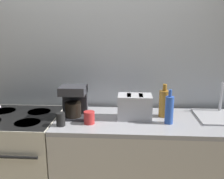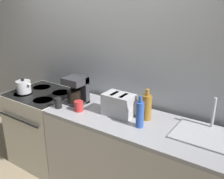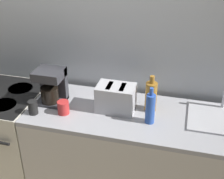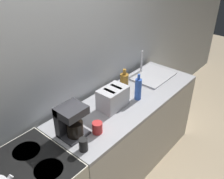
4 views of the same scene
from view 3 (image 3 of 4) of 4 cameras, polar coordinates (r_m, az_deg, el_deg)
The scene contains 10 objects.
wall_back at distance 2.67m, azimuth -5.95°, elevation 8.98°, with size 8.00×0.05×2.60m.
stove at distance 3.05m, azimuth -19.33°, elevation -7.87°, with size 0.75×0.70×0.90m.
counter_block at distance 2.64m, azimuth 5.54°, elevation -12.90°, with size 1.81×0.65×0.90m.
toaster at distance 2.36m, azimuth 0.71°, elevation -1.57°, with size 0.29×0.19×0.21m.
coffee_maker at distance 2.50m, azimuth -11.03°, elevation 0.90°, with size 0.22×0.20×0.28m.
sink_tray at distance 2.44m, azimuth 19.66°, elevation -4.91°, with size 0.50×0.40×0.28m.
bottle_amber at distance 2.37m, azimuth 7.14°, elevation -1.21°, with size 0.09×0.09×0.29m.
bottle_blue at distance 2.23m, azimuth 7.02°, elevation -3.43°, with size 0.07×0.07×0.28m.
cup_black at distance 2.42m, azimuth -14.26°, elevation -3.19°, with size 0.07×0.07×0.11m.
cup_red at distance 2.38m, azimuth -8.89°, elevation -3.26°, with size 0.09×0.09×0.10m.
Camera 3 is at (0.89, -1.62, 2.22)m, focal length 50.00 mm.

